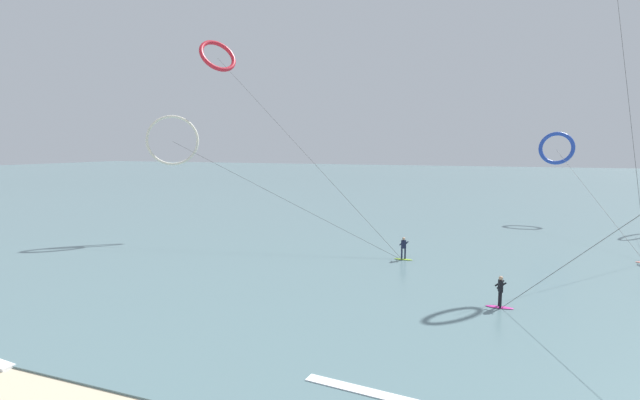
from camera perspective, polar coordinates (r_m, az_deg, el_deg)
The scene contains 6 objects.
sea_water at distance 112.48m, azimuth 15.87°, elevation 1.99°, with size 400.00×200.00×0.08m, color slate.
surfer_lime at distance 35.53m, azimuth 10.14°, elevation -6.00°, with size 1.40×0.73×1.70m.
surfer_magenta at distance 26.61m, azimuth 21.09°, elevation -10.62°, with size 1.40×0.63×1.70m.
kite_ivory at distance 46.04m, azimuth -17.49°, elevation 6.95°, with size 24.51×3.86×11.43m.
kite_cobalt at distance 59.11m, azimuth 26.87°, elevation 5.64°, with size 6.34×20.28×10.17m.
kite_crimson at distance 49.45m, azimuth -12.34°, elevation 16.76°, with size 22.12×8.90×19.12m.
Camera 1 is at (10.35, -3.62, 8.47)m, focal length 26.27 mm.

